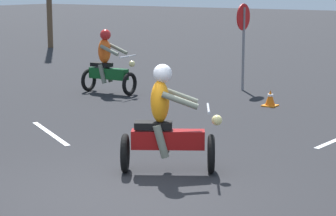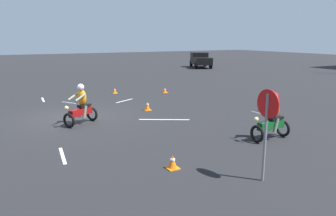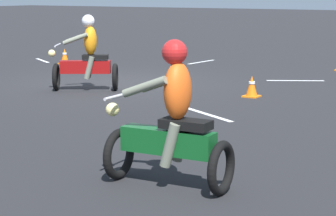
% 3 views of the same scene
% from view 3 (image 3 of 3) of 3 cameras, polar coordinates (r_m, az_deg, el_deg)
% --- Properties ---
extents(ground_plane, '(120.00, 120.00, 0.00)m').
position_cam_3_polar(ground_plane, '(15.63, -4.37, 2.17)').
color(ground_plane, black).
extents(motorcycle_rider_foreground, '(1.25, 1.50, 1.66)m').
position_cam_3_polar(motorcycle_rider_foreground, '(14.47, -7.08, 4.38)').
color(motorcycle_rider_foreground, black).
rests_on(motorcycle_rider_foreground, ground).
extents(motorcycle_rider_background, '(0.73, 1.53, 1.66)m').
position_cam_3_polar(motorcycle_rider_background, '(7.22, 0.24, -1.38)').
color(motorcycle_rider_background, black).
rests_on(motorcycle_rider_background, ground).
extents(traffic_cone_mid_left, '(0.32, 0.32, 0.44)m').
position_cam_3_polar(traffic_cone_mid_left, '(13.64, 7.31, 1.85)').
color(traffic_cone_mid_left, orange).
rests_on(traffic_cone_mid_left, ground).
extents(traffic_cone_far_right, '(0.32, 0.32, 0.46)m').
position_cam_3_polar(traffic_cone_far_right, '(19.93, -8.98, 4.46)').
color(traffic_cone_far_right, orange).
rests_on(traffic_cone_far_right, ground).
extents(lane_stripe_ne, '(1.17, 1.96, 0.01)m').
position_cam_3_polar(lane_stripe_ne, '(11.94, 2.62, -0.29)').
color(lane_stripe_ne, silver).
rests_on(lane_stripe_ne, ground).
extents(lane_stripe_nw, '(0.78, 1.26, 0.01)m').
position_cam_3_polar(lane_stripe_nw, '(16.31, 11.03, 2.36)').
color(lane_stripe_nw, silver).
rests_on(lane_stripe_nw, ground).
extents(lane_stripe_w, '(1.45, 0.18, 0.01)m').
position_cam_3_polar(lane_stripe_w, '(20.24, 2.93, 4.03)').
color(lane_stripe_w, silver).
rests_on(lane_stripe_w, ground).
extents(lane_stripe_sw, '(0.81, 1.20, 0.01)m').
position_cam_3_polar(lane_stripe_sw, '(21.00, -10.88, 4.09)').
color(lane_stripe_sw, silver).
rests_on(lane_stripe_sw, ground).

